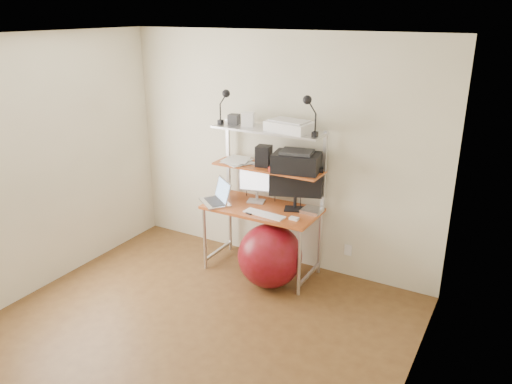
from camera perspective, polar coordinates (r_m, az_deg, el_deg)
room at (r=3.91m, az=-9.46°, el=-1.70°), size 3.60×3.60×3.60m
computer_desk at (r=5.19m, az=1.02°, el=0.67°), size 1.20×0.60×1.57m
wall_outlet at (r=5.38m, az=10.48°, el=-6.55°), size 0.08×0.01×0.12m
monitor_silver at (r=5.29m, az=0.10°, el=1.31°), size 0.39×0.18×0.44m
monitor_black at (r=5.09m, az=4.53°, el=0.89°), size 0.52×0.23×0.54m
laptop at (r=5.34m, az=-4.28°, el=-0.66°), size 0.46×0.45×0.32m
keyboard at (r=5.02m, az=0.95°, el=-2.56°), size 0.45×0.17×0.01m
mouse at (r=4.92m, az=4.36°, el=-3.04°), size 0.09×0.06×0.02m
mac_mini at (r=5.12m, az=6.43°, el=-2.11°), size 0.20×0.20×0.04m
phone at (r=5.08m, az=-0.43°, el=-2.33°), size 0.11×0.14×0.01m
printer at (r=5.01m, az=4.67°, el=3.48°), size 0.51×0.39×0.22m
nas_cube at (r=5.17m, az=0.89°, el=4.14°), size 0.17×0.17×0.22m
red_box at (r=5.02m, az=2.47°, el=2.62°), size 0.16×0.11×0.04m
scanner at (r=4.96m, az=3.84°, el=7.55°), size 0.47×0.34×0.11m
box_white at (r=5.18m, az=-0.93°, el=8.31°), size 0.15×0.14×0.14m
box_grey at (r=5.28m, az=-2.53°, el=8.31°), size 0.12×0.12×0.11m
clip_lamp_left at (r=5.21m, az=-3.58°, el=10.54°), size 0.15×0.08×0.37m
clip_lamp_right at (r=4.75m, az=6.07°, el=9.68°), size 0.15×0.09×0.39m
exercise_ball at (r=5.11m, az=1.60°, el=-7.29°), size 0.66×0.66×0.66m
paper_stack at (r=5.35m, az=-2.18°, el=3.62°), size 0.40×0.40×0.02m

